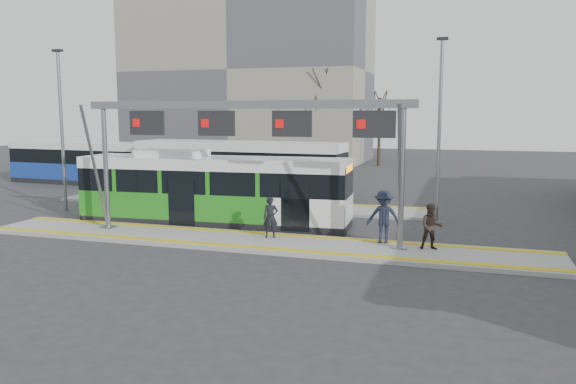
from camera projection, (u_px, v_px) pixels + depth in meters
name	position (u px, v px, depth m)	size (l,w,h in m)	color
ground	(251.00, 243.00, 21.19)	(120.00, 120.00, 0.00)	#2D2D30
platform_main	(251.00, 242.00, 21.18)	(22.00, 3.00, 0.15)	gray
platform_second	(236.00, 204.00, 29.92)	(20.00, 3.00, 0.15)	gray
tactile_main	(251.00, 239.00, 21.17)	(22.00, 2.65, 0.02)	gold
tactile_second	(244.00, 199.00, 31.00)	(20.00, 0.35, 0.02)	gold
gantry	(244.00, 129.00, 20.93)	(13.00, 1.68, 5.20)	slate
apartment_block	(250.00, 71.00, 58.08)	(24.50, 12.50, 18.40)	gray
hero_bus	(213.00, 191.00, 24.66)	(12.03, 3.18, 3.27)	black
bg_bus_green	(239.00, 169.00, 33.72)	(12.98, 3.43, 3.21)	black
bg_bus_blue	(84.00, 163.00, 39.16)	(11.28, 3.23, 2.91)	black
passenger_a	(271.00, 217.00, 21.42)	(0.57, 0.38, 1.57)	black
passenger_b	(431.00, 227.00, 19.55)	(0.78, 0.61, 1.61)	black
passenger_c	(384.00, 217.00, 20.51)	(1.26, 0.72, 1.95)	#1A1F2F
tree_left	(320.00, 90.00, 50.44)	(1.40, 1.40, 9.17)	#382B21
tree_mid	(380.00, 107.00, 51.95)	(1.40, 1.40, 7.15)	#382B21
tree_far	(165.00, 104.00, 56.13)	(1.40, 1.40, 7.69)	#382B21
lamp_west	(62.00, 127.00, 27.78)	(0.50, 0.25, 7.97)	slate
lamp_east	(439.00, 125.00, 25.19)	(0.50, 0.25, 8.20)	slate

